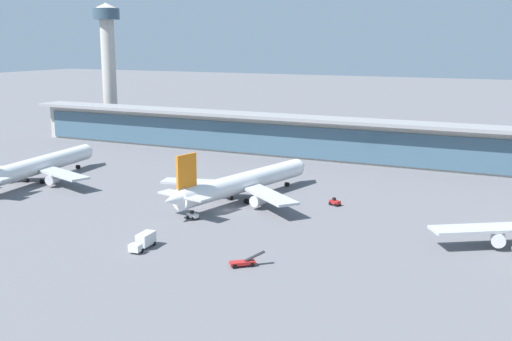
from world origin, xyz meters
name	(u,v)px	position (x,y,z in m)	size (l,w,h in m)	color
ground_plane	(227,210)	(0.00, 0.00, 0.00)	(1200.00, 1200.00, 0.00)	slate
airliner_left_stand	(36,166)	(-67.20, 3.12, 4.92)	(44.76, 58.62, 15.62)	white
airliner_centre_stand	(242,183)	(-1.16, 10.39, 4.92)	(44.14, 58.22, 15.62)	white
service_truck_near_nose_red	(335,202)	(22.84, 16.53, 0.87)	(3.29, 2.66, 2.05)	#B21E1E
service_truck_by_tail_white	(193,216)	(-3.68, -10.46, 0.87)	(3.25, 2.51, 2.05)	silver
service_truck_on_taxiway_red	(244,262)	(21.87, -33.51, 0.81)	(6.00, 5.51, 2.70)	#B21E1E
service_truck_at_far_stand_white	(144,241)	(-1.33, -33.29, 1.69)	(2.91, 7.46, 3.10)	silver
terminal_building	(329,138)	(0.00, 76.18, 7.87)	(261.66, 12.80, 15.20)	#B2ADA3
control_tower	(108,56)	(-115.43, 98.03, 34.82)	(12.00, 12.00, 63.66)	#B2ADA3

